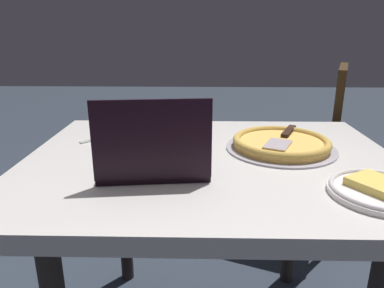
# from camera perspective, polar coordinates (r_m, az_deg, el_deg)

# --- Properties ---
(dining_table) EXTENTS (1.15, 0.89, 0.75)m
(dining_table) POSITION_cam_1_polar(r_m,az_deg,el_deg) (1.15, 3.02, -5.81)
(dining_table) COLOR beige
(dining_table) RESTS_ON ground_plane
(laptop) EXTENTS (0.32, 0.26, 0.22)m
(laptop) POSITION_cam_1_polar(r_m,az_deg,el_deg) (0.99, -6.09, -2.20)
(laptop) COLOR black
(laptop) RESTS_ON dining_table
(pizza_plate) EXTENTS (0.25, 0.25, 0.04)m
(pizza_plate) POSITION_cam_1_polar(r_m,az_deg,el_deg) (0.98, 27.86, -6.49)
(pizza_plate) COLOR white
(pizza_plate) RESTS_ON dining_table
(pizza_tray) EXTENTS (0.36, 0.36, 0.04)m
(pizza_tray) POSITION_cam_1_polar(r_m,az_deg,el_deg) (1.22, 13.92, 0.10)
(pizza_tray) COLOR #A49EA9
(pizza_tray) RESTS_ON dining_table
(table_knife) EXTENTS (0.14, 0.17, 0.01)m
(table_knife) POSITION_cam_1_polar(r_m,az_deg,el_deg) (1.37, -12.91, 1.40)
(table_knife) COLOR #B2BAB5
(table_knife) RESTS_ON dining_table
(chair_near) EXTENTS (0.52, 0.52, 0.96)m
(chair_near) POSITION_cam_1_polar(r_m,az_deg,el_deg) (1.97, 18.43, -0.29)
(chair_near) COLOR #2F1F0F
(chair_near) RESTS_ON ground_plane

